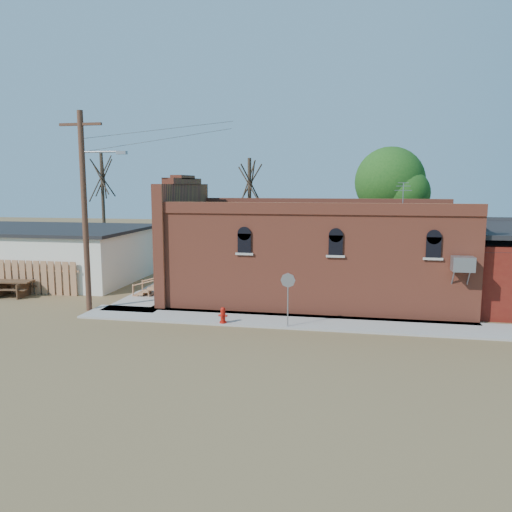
% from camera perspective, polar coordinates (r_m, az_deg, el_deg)
% --- Properties ---
extents(ground, '(120.00, 120.00, 0.00)m').
position_cam_1_polar(ground, '(20.64, 0.29, -8.07)').
color(ground, brown).
rests_on(ground, ground).
extents(sidewalk_south, '(19.00, 2.20, 0.08)m').
position_cam_1_polar(sidewalk_south, '(21.28, 4.74, -7.48)').
color(sidewalk_south, '#9E9991').
rests_on(sidewalk_south, ground).
extents(sidewalk_west, '(2.60, 10.00, 0.08)m').
position_cam_1_polar(sidewalk_west, '(27.93, -10.28, -3.81)').
color(sidewalk_west, '#9E9991').
rests_on(sidewalk_west, ground).
extents(brick_bar, '(16.40, 7.97, 6.30)m').
position_cam_1_polar(brick_bar, '(25.29, 6.21, 0.32)').
color(brick_bar, '#A84A33').
rests_on(brick_bar, ground).
extents(wood_fence, '(5.20, 0.10, 1.80)m').
position_cam_1_polar(wood_fence, '(28.88, -24.07, -2.26)').
color(wood_fence, '#A46E4A').
rests_on(wood_fence, ground).
extents(utility_pole, '(3.12, 0.26, 9.00)m').
position_cam_1_polar(utility_pole, '(23.80, -18.90, 5.32)').
color(utility_pole, '#48291D').
rests_on(utility_pole, ground).
extents(tree_bare_near, '(2.80, 2.80, 7.65)m').
position_cam_1_polar(tree_bare_near, '(33.15, -0.75, 8.50)').
color(tree_bare_near, '#402E24').
rests_on(tree_bare_near, ground).
extents(tree_bare_far, '(2.80, 2.80, 8.16)m').
position_cam_1_polar(tree_bare_far, '(37.83, -17.20, 8.70)').
color(tree_bare_far, '#402E24').
rests_on(tree_bare_far, ground).
extents(tree_leafy, '(4.40, 4.40, 8.15)m').
position_cam_1_polar(tree_leafy, '(33.08, 15.06, 8.17)').
color(tree_leafy, '#402E24').
rests_on(tree_leafy, ground).
extents(fire_hydrant, '(0.39, 0.38, 0.67)m').
position_cam_1_polar(fire_hydrant, '(20.84, -3.80, -6.76)').
color(fire_hydrant, '#AA1209').
rests_on(fire_hydrant, sidewalk_south).
extents(stop_sign, '(0.60, 0.07, 2.20)m').
position_cam_1_polar(stop_sign, '(20.04, 3.67, -3.37)').
color(stop_sign, gray).
rests_on(stop_sign, sidewalk_south).
extents(trash_barrel, '(0.65, 0.65, 0.76)m').
position_cam_1_polar(trash_barrel, '(25.43, -10.02, -4.01)').
color(trash_barrel, navy).
rests_on(trash_barrel, sidewalk_west).
extents(picnic_table, '(2.12, 1.68, 0.82)m').
position_cam_1_polar(picnic_table, '(28.86, -25.99, -3.12)').
color(picnic_table, '#513420').
rests_on(picnic_table, ground).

